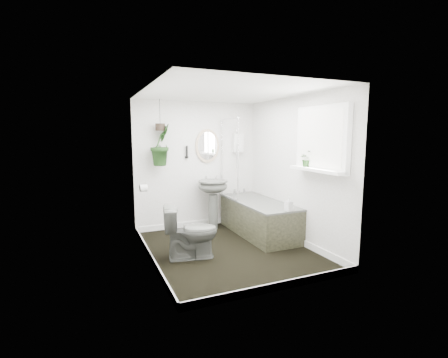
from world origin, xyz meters
name	(u,v)px	position (x,y,z in m)	size (l,w,h in m)	color
floor	(228,250)	(0.00, 0.00, -0.01)	(2.30, 2.80, 0.02)	black
ceiling	(228,91)	(0.00, 0.00, 2.31)	(2.30, 2.80, 0.02)	white
wall_back	(197,165)	(0.00, 1.41, 1.15)	(2.30, 0.02, 2.30)	white
wall_front	(282,188)	(0.00, -1.41, 1.15)	(2.30, 0.02, 2.30)	white
wall_left	(147,178)	(-1.16, 0.00, 1.15)	(0.02, 2.80, 2.30)	white
wall_right	(295,170)	(1.16, 0.00, 1.15)	(0.02, 2.80, 2.30)	white
skirting	(228,246)	(0.00, 0.00, 0.05)	(2.30, 2.80, 0.10)	white
bathtub	(259,218)	(0.80, 0.50, 0.29)	(0.72, 1.72, 0.58)	#4D4F4A
bath_screen	(230,159)	(0.47, 0.99, 1.28)	(0.04, 0.72, 1.40)	silver
shower_box	(238,143)	(0.80, 1.34, 1.55)	(0.20, 0.10, 0.35)	white
oval_mirror	(207,146)	(0.19, 1.37, 1.50)	(0.46, 0.03, 0.62)	tan
wall_sconce	(187,152)	(-0.21, 1.36, 1.40)	(0.04, 0.04, 0.22)	black
toilet_roll_holder	(144,188)	(-1.10, 0.70, 0.90)	(0.11, 0.11, 0.11)	white
window_recess	(322,139)	(1.09, -0.70, 1.65)	(0.08, 1.00, 0.90)	white
window_sill	(317,170)	(1.02, -0.70, 1.23)	(0.18, 1.00, 0.04)	white
window_blinds	(319,139)	(1.04, -0.70, 1.65)	(0.01, 0.86, 0.76)	white
toilet	(191,232)	(-0.60, -0.08, 0.37)	(0.42, 0.73, 0.75)	#4D4F4A
pedestal_sink	(213,205)	(0.19, 1.10, 0.45)	(0.53, 0.45, 0.90)	#4D4F4A
sill_plant	(307,159)	(1.05, -0.45, 1.37)	(0.21, 0.18, 0.23)	black
hanging_plant	(161,145)	(-0.70, 1.25, 1.54)	(0.39, 0.31, 0.71)	black
soap_bottle	(289,204)	(0.86, -0.29, 0.69)	(0.09, 0.10, 0.21)	black
hanging_pot	(160,127)	(-0.70, 1.25, 1.83)	(0.16, 0.16, 0.12)	black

